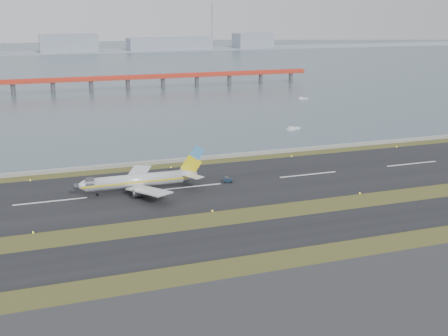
{
  "coord_description": "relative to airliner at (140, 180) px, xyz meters",
  "views": [
    {
      "loc": [
        -43.04,
        -125.1,
        51.39
      ],
      "look_at": [
        8.35,
        22.0,
        7.38
      ],
      "focal_mm": 45.0,
      "sensor_mm": 36.0,
      "label": 1
    }
  ],
  "objects": [
    {
      "name": "workboat_near",
      "position": [
        80.8,
        64.65,
        -2.9
      ],
      "size": [
        7.58,
        4.84,
        1.76
      ],
      "rotation": [
        0.0,
        0.0,
        0.39
      ],
      "color": "silver",
      "rests_on": "ground"
    },
    {
      "name": "pushback_tug",
      "position": [
        27.1,
        -0.02,
        -2.61
      ],
      "size": [
        3.12,
        2.47,
        1.75
      ],
      "rotation": [
        0.0,
        0.0,
        -0.39
      ],
      "color": "#15273B",
      "rests_on": "ground"
    },
    {
      "name": "red_pier",
      "position": [
        34.51,
        219.3,
        3.82
      ],
      "size": [
        260.0,
        5.0,
        10.2
      ],
      "color": "red",
      "rests_on": "ground"
    },
    {
      "name": "airliner",
      "position": [
        0.0,
        0.0,
        0.0
      ],
      "size": [
        38.52,
        32.89,
        12.8
      ],
      "color": "silver",
      "rests_on": "ground"
    },
    {
      "name": "bay_water",
      "position": [
        14.51,
        429.3,
        -3.46
      ],
      "size": [
        1400.0,
        800.0,
        1.3
      ],
      "primitive_type": "cube",
      "color": "#42525E",
      "rests_on": "ground"
    },
    {
      "name": "runway_strip",
      "position": [
        14.51,
        -0.7,
        -3.41
      ],
      "size": [
        1000.0,
        45.0,
        0.1
      ],
      "primitive_type": "cube",
      "color": "black",
      "rests_on": "ground"
    },
    {
      "name": "taxiway_strip",
      "position": [
        14.51,
        -42.7,
        -3.41
      ],
      "size": [
        1000.0,
        18.0,
        0.1
      ],
      "primitive_type": "cube",
      "color": "black",
      "rests_on": "ground"
    },
    {
      "name": "seawall",
      "position": [
        14.51,
        29.3,
        -2.96
      ],
      "size": [
        1000.0,
        2.5,
        1.0
      ],
      "primitive_type": "cube",
      "color": "gray",
      "rests_on": "ground"
    },
    {
      "name": "ground",
      "position": [
        14.51,
        -30.7,
        -3.46
      ],
      "size": [
        1000.0,
        1000.0,
        0.0
      ],
      "primitive_type": "plane",
      "color": "#384B1A",
      "rests_on": "ground"
    },
    {
      "name": "far_shoreline",
      "position": [
        28.14,
        589.3,
        2.61
      ],
      "size": [
        1400.0,
        80.0,
        60.5
      ],
      "color": "#909BAB",
      "rests_on": "ground"
    },
    {
      "name": "workboat_far",
      "position": [
        125.69,
        143.01,
        -3.0
      ],
      "size": [
        6.15,
        2.37,
        1.46
      ],
      "rotation": [
        0.0,
        0.0,
        -0.08
      ],
      "color": "silver",
      "rests_on": "ground"
    }
  ]
}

